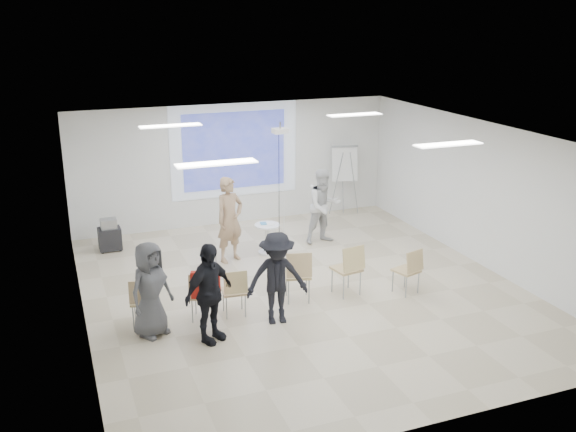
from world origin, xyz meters
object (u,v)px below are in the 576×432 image
object	(u,v)px
player_left	(230,214)
laptop	(234,289)
player_right	(324,202)
flipchart_easel	(345,164)
pedestal_table	(267,237)
chair_left_mid	(202,292)
audience_left	(209,286)
chair_left_inner	(235,289)
audience_outer	(150,284)
av_cart	(110,236)
chair_right_far	(410,268)
audience_mid	(277,272)
chair_center	(298,272)
chair_far_left	(142,298)
chair_right_inner	(349,266)

from	to	relation	value
player_left	laptop	xyz separation A→B (m)	(-0.65, -2.50, -0.57)
player_right	flipchart_easel	distance (m)	2.32
pedestal_table	chair_left_mid	world-z (taller)	chair_left_mid
laptop	audience_left	xyz separation A→B (m)	(-0.63, -0.80, 0.48)
chair_left_inner	audience_outer	size ratio (longest dim) A/B	0.49
av_cart	chair_right_far	bearing A→B (deg)	-42.62
player_left	av_cart	world-z (taller)	player_left
pedestal_table	audience_mid	size ratio (longest dim) A/B	0.38
player_left	chair_left_inner	bearing A→B (deg)	-127.22
chair_center	chair_right_far	bearing A→B (deg)	3.24
pedestal_table	av_cart	distance (m)	3.53
pedestal_table	flipchart_easel	world-z (taller)	flipchart_easel
chair_center	audience_left	world-z (taller)	audience_left
player_left	chair_far_left	world-z (taller)	player_left
chair_far_left	laptop	distance (m)	1.56
flipchart_easel	chair_right_inner	bearing A→B (deg)	-100.79
flipchart_easel	audience_mid	bearing A→B (deg)	-112.02
chair_left_inner	audience_left	size ratio (longest dim) A/B	0.46
chair_far_left	audience_outer	bearing A→B (deg)	-61.92
chair_right_inner	laptop	world-z (taller)	chair_right_inner
chair_right_far	chair_center	bearing A→B (deg)	151.66
player_left	av_cart	distance (m)	2.90
chair_right_inner	audience_outer	distance (m)	3.71
player_left	chair_left_inner	distance (m)	2.73
chair_center	audience_mid	world-z (taller)	audience_mid
laptop	av_cart	xyz separation A→B (m)	(-1.69, 4.05, -0.13)
chair_left_inner	av_cart	distance (m)	4.48
audience_outer	flipchart_easel	size ratio (longest dim) A/B	0.98
chair_center	chair_right_inner	xyz separation A→B (m)	(0.99, -0.08, 0.01)
chair_left_inner	chair_right_inner	bearing A→B (deg)	7.83
audience_mid	audience_outer	distance (m)	2.09
player_left	chair_left_inner	world-z (taller)	player_left
chair_right_inner	flipchart_easel	distance (m)	5.20
chair_left_mid	laptop	world-z (taller)	chair_left_mid
player_left	chair_right_far	xyz separation A→B (m)	(2.66, -2.86, -0.51)
chair_left_inner	chair_center	xyz separation A→B (m)	(1.25, 0.15, 0.07)
pedestal_table	player_left	size ratio (longest dim) A/B	0.33
chair_right_far	laptop	world-z (taller)	chair_right_far
player_left	chair_center	size ratio (longest dim) A/B	2.09
player_right	chair_left_mid	size ratio (longest dim) A/B	2.15
av_cart	chair_left_inner	bearing A→B (deg)	-69.08
chair_right_inner	player_left	bearing A→B (deg)	112.62
chair_far_left	chair_left_mid	xyz separation A→B (m)	(0.99, -0.15, 0.01)
chair_center	audience_mid	xyz separation A→B (m)	(-0.63, -0.62, 0.33)
chair_center	av_cart	world-z (taller)	chair_center
chair_left_mid	laptop	size ratio (longest dim) A/B	2.78
chair_left_mid	chair_left_inner	distance (m)	0.57
audience_left	av_cart	size ratio (longest dim) A/B	2.62
chair_far_left	flipchart_easel	distance (m)	7.52
pedestal_table	chair_right_inner	world-z (taller)	chair_right_inner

